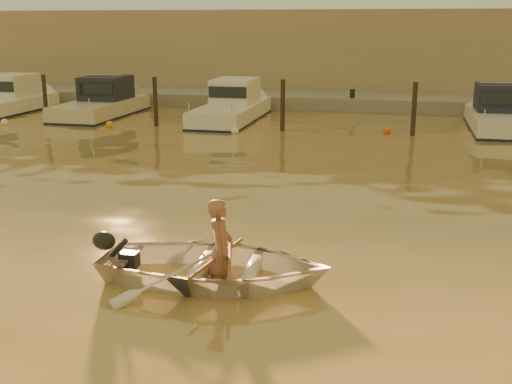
% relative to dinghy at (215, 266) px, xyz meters
% --- Properties ---
extents(ground_plane, '(160.00, 160.00, 0.00)m').
position_rel_dinghy_xyz_m(ground_plane, '(-1.55, 1.42, -0.27)').
color(ground_plane, olive).
rests_on(ground_plane, ground).
extents(dinghy, '(3.92, 2.90, 0.79)m').
position_rel_dinghy_xyz_m(dinghy, '(0.00, 0.00, 0.00)').
color(dinghy, silver).
rests_on(dinghy, ground_plane).
extents(person, '(0.44, 0.64, 1.71)m').
position_rel_dinghy_xyz_m(person, '(0.10, 0.01, 0.28)').
color(person, '#8E5C47').
rests_on(person, dinghy).
extents(outboard_motor, '(0.92, 0.45, 0.70)m').
position_rel_dinghy_xyz_m(outboard_motor, '(-1.50, -0.08, 0.01)').
color(outboard_motor, black).
rests_on(outboard_motor, dinghy).
extents(oar_port, '(0.60, 2.05, 0.13)m').
position_rel_dinghy_xyz_m(oar_port, '(0.25, 0.01, 0.15)').
color(oar_port, olive).
rests_on(oar_port, dinghy).
extents(oar_starboard, '(0.32, 2.09, 0.13)m').
position_rel_dinghy_xyz_m(oar_starboard, '(0.05, 0.00, 0.15)').
color(oar_starboard, brown).
rests_on(oar_starboard, dinghy).
extents(moored_boat_0, '(2.11, 6.76, 1.75)m').
position_rel_dinghy_xyz_m(moored_boat_0, '(-15.43, 17.42, 0.35)').
color(moored_boat_0, white).
rests_on(moored_boat_0, ground_plane).
extents(moored_boat_1, '(2.29, 6.81, 1.75)m').
position_rel_dinghy_xyz_m(moored_boat_1, '(-10.58, 17.42, 0.35)').
color(moored_boat_1, beige).
rests_on(moored_boat_1, ground_plane).
extents(moored_boat_2, '(2.17, 7.31, 1.75)m').
position_rel_dinghy_xyz_m(moored_boat_2, '(-4.43, 17.42, 0.35)').
color(moored_boat_2, silver).
rests_on(moored_boat_2, ground_plane).
extents(moored_boat_4, '(2.09, 6.49, 1.75)m').
position_rel_dinghy_xyz_m(moored_boat_4, '(6.54, 17.42, 0.35)').
color(moored_boat_4, silver).
rests_on(moored_boat_4, ground_plane).
extents(piling_0, '(0.18, 0.18, 2.20)m').
position_rel_dinghy_xyz_m(piling_0, '(-12.05, 15.22, 0.63)').
color(piling_0, '#2D2319').
rests_on(piling_0, ground_plane).
extents(piling_1, '(0.18, 0.18, 2.20)m').
position_rel_dinghy_xyz_m(piling_1, '(-7.05, 15.22, 0.63)').
color(piling_1, '#2D2319').
rests_on(piling_1, ground_plane).
extents(piling_2, '(0.18, 0.18, 2.20)m').
position_rel_dinghy_xyz_m(piling_2, '(-1.75, 15.22, 0.63)').
color(piling_2, '#2D2319').
rests_on(piling_2, ground_plane).
extents(piling_3, '(0.18, 0.18, 2.20)m').
position_rel_dinghy_xyz_m(piling_3, '(3.25, 15.22, 0.63)').
color(piling_3, '#2D2319').
rests_on(piling_3, ground_plane).
extents(fender_a, '(0.30, 0.30, 0.30)m').
position_rel_dinghy_xyz_m(fender_a, '(-13.35, 14.11, -0.17)').
color(fender_a, white).
rests_on(fender_a, ground_plane).
extents(fender_b, '(0.30, 0.30, 0.30)m').
position_rel_dinghy_xyz_m(fender_b, '(-8.81, 14.53, -0.17)').
color(fender_b, orange).
rests_on(fender_b, ground_plane).
extents(fender_c, '(0.30, 0.30, 0.30)m').
position_rel_dinghy_xyz_m(fender_c, '(-3.42, 14.18, -0.17)').
color(fender_c, white).
rests_on(fender_c, ground_plane).
extents(fender_d, '(0.30, 0.30, 0.30)m').
position_rel_dinghy_xyz_m(fender_d, '(2.29, 15.47, -0.17)').
color(fender_d, '#DB4D19').
rests_on(fender_d, ground_plane).
extents(quay, '(52.00, 4.00, 1.00)m').
position_rel_dinghy_xyz_m(quay, '(-1.55, 22.92, -0.12)').
color(quay, gray).
rests_on(quay, ground_plane).
extents(waterfront_building, '(46.00, 7.00, 4.80)m').
position_rel_dinghy_xyz_m(waterfront_building, '(-1.55, 28.42, 2.13)').
color(waterfront_building, '#9E8466').
rests_on(waterfront_building, quay).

